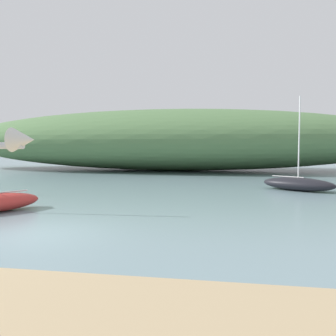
# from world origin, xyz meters

# --- Properties ---
(ground_plane) EXTENTS (120.00, 120.00, 0.00)m
(ground_plane) POSITION_xyz_m (0.00, 0.00, 0.00)
(ground_plane) COLOR gray
(distant_hill) EXTENTS (48.75, 13.82, 6.45)m
(distant_hill) POSITION_xyz_m (-0.48, 28.12, 3.23)
(distant_hill) COLOR #517547
(distant_hill) RESTS_ON ground
(sailboat_outer_mooring) EXTENTS (4.50, 3.56, 5.61)m
(sailboat_outer_mooring) POSITION_xyz_m (9.84, 12.36, 0.41)
(sailboat_outer_mooring) COLOR black
(sailboat_outer_mooring) RESTS_ON ground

